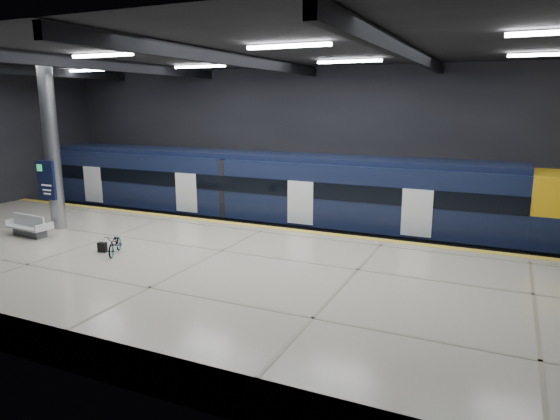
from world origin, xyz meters
The scene contains 10 objects.
ground centered at (0.00, 0.00, 0.00)m, with size 30.00×30.00×0.00m, color black.
room_shell centered at (0.00, 0.00, 5.72)m, with size 30.10×16.10×8.05m.
platform centered at (0.00, -2.50, 0.55)m, with size 30.00×11.00×1.10m, color #BEB4A1.
safety_strip centered at (0.00, 2.75, 1.11)m, with size 30.00×0.40×0.01m, color gold.
rails centered at (0.00, 5.50, 0.08)m, with size 30.00×1.52×0.16m.
train centered at (-0.27, 5.50, 2.06)m, with size 29.40×2.84×3.79m.
bench centered at (-8.00, -2.43, 1.40)m, with size 2.01×0.98×0.86m.
bicycle centered at (-3.17, -2.92, 1.47)m, with size 0.49×1.40×0.74m, color #99999E.
pannier_bag centered at (-3.77, -2.92, 1.28)m, with size 0.30×0.18×0.35m, color black.
info_column centered at (-8.00, -1.03, 4.46)m, with size 0.90×0.78×6.90m.
Camera 1 is at (9.02, -15.73, 6.29)m, focal length 32.00 mm.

